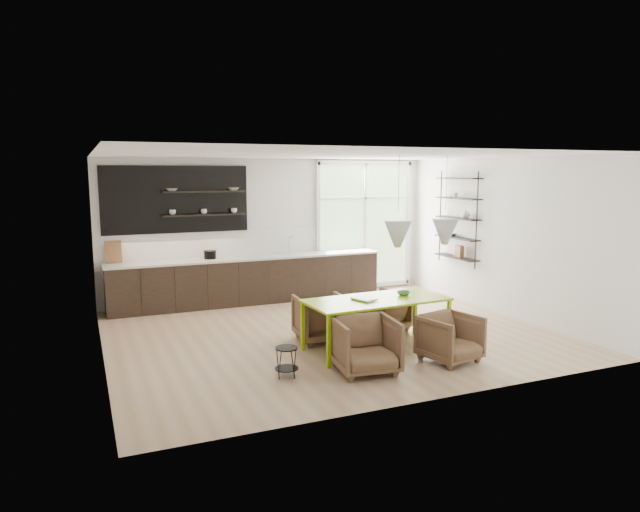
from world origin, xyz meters
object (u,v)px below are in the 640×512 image
Objects in this scene: dining_table at (376,302)px; armchair_front_left at (365,345)px; armchair_front_right at (450,338)px; armchair_back_left at (321,318)px; armchair_back_right at (382,311)px; wire_stool at (287,358)px.

dining_table is 2.66× the size of armchair_front_left.
armchair_back_left is at bearing 115.58° from armchair_front_right.
armchair_front_right is (1.27, -1.62, -0.03)m from armchair_back_left.
dining_table is at bearing 131.68° from armchair_back_left.
armchair_back_left is (-0.57, 0.74, -0.36)m from dining_table.
armchair_back_left is 1.54m from armchair_front_left.
dining_table reaches higher than armchair_back_right.
armchair_back_right is 2.02m from armchair_front_left.
armchair_front_left is at bearing -13.73° from wire_stool.
armchair_front_left is 2.06× the size of wire_stool.
armchair_back_right is at bearing 61.05° from armchair_front_left.
armchair_back_right is at bearing 32.36° from wire_stool.
armchair_front_right is at bearing -7.89° from wire_stool.
armchair_back_right reaches higher than wire_stool.
dining_table is at bearing 34.88° from armchair_back_right.
dining_table is 1.19m from armchair_front_right.
wire_stool is at bearing 173.01° from armchair_front_left.
armchair_back_left is at bearing 95.64° from armchair_front_left.
armchair_back_left is at bearing 51.10° from wire_stool.
wire_stool is (-1.02, 0.25, -0.12)m from armchair_front_left.
dining_table is at bearing 60.01° from armchair_front_left.
armchair_front_right is at bearing 3.54° from armchair_front_left.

